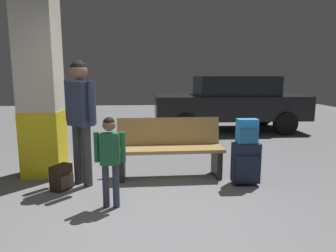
{
  "coord_description": "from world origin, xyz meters",
  "views": [
    {
      "loc": [
        -0.1,
        -2.83,
        1.54
      ],
      "look_at": [
        0.17,
        1.3,
        0.85
      ],
      "focal_mm": 32.7,
      "sensor_mm": 36.0,
      "label": 1
    }
  ],
  "objects_px": {
    "backpack_bright": "(247,131)",
    "parked_car_near": "(230,102)",
    "child": "(110,153)",
    "adult": "(80,110)",
    "backpack_dark_floor": "(62,178)",
    "suitcase": "(246,163)",
    "bench": "(170,148)",
    "structural_pillar": "(40,78)"
  },
  "relations": [
    {
      "from": "adult",
      "to": "backpack_bright",
      "type": "bearing_deg",
      "value": -4.19
    },
    {
      "from": "child",
      "to": "structural_pillar",
      "type": "bearing_deg",
      "value": 131.82
    },
    {
      "from": "backpack_bright",
      "to": "parked_car_near",
      "type": "height_order",
      "value": "parked_car_near"
    },
    {
      "from": "backpack_bright",
      "to": "backpack_dark_floor",
      "type": "distance_m",
      "value": 2.62
    },
    {
      "from": "structural_pillar",
      "to": "adult",
      "type": "bearing_deg",
      "value": -36.84
    },
    {
      "from": "backpack_bright",
      "to": "parked_car_near",
      "type": "distance_m",
      "value": 4.44
    },
    {
      "from": "child",
      "to": "suitcase",
      "type": "bearing_deg",
      "value": 19.21
    },
    {
      "from": "structural_pillar",
      "to": "backpack_bright",
      "type": "xyz_separation_m",
      "value": [
        2.98,
        -0.68,
        -0.73
      ]
    },
    {
      "from": "child",
      "to": "adult",
      "type": "distance_m",
      "value": 1.02
    },
    {
      "from": "suitcase",
      "to": "child",
      "type": "distance_m",
      "value": 1.94
    },
    {
      "from": "structural_pillar",
      "to": "bench",
      "type": "relative_size",
      "value": 1.88
    },
    {
      "from": "child",
      "to": "backpack_dark_floor",
      "type": "xyz_separation_m",
      "value": [
        -0.74,
        0.62,
        -0.5
      ]
    },
    {
      "from": "structural_pillar",
      "to": "backpack_bright",
      "type": "distance_m",
      "value": 3.15
    },
    {
      "from": "suitcase",
      "to": "parked_car_near",
      "type": "relative_size",
      "value": 0.15
    },
    {
      "from": "parked_car_near",
      "to": "suitcase",
      "type": "bearing_deg",
      "value": -102.03
    },
    {
      "from": "backpack_dark_floor",
      "to": "structural_pillar",
      "type": "bearing_deg",
      "value": 122.06
    },
    {
      "from": "suitcase",
      "to": "backpack_dark_floor",
      "type": "distance_m",
      "value": 2.55
    },
    {
      "from": "suitcase",
      "to": "adult",
      "type": "relative_size",
      "value": 0.35
    },
    {
      "from": "structural_pillar",
      "to": "child",
      "type": "height_order",
      "value": "structural_pillar"
    },
    {
      "from": "structural_pillar",
      "to": "backpack_bright",
      "type": "bearing_deg",
      "value": -12.9
    },
    {
      "from": "backpack_bright",
      "to": "bench",
      "type": "bearing_deg",
      "value": 156.17
    },
    {
      "from": "adult",
      "to": "backpack_dark_floor",
      "type": "bearing_deg",
      "value": -143.99
    },
    {
      "from": "structural_pillar",
      "to": "child",
      "type": "distance_m",
      "value": 1.95
    },
    {
      "from": "structural_pillar",
      "to": "bench",
      "type": "bearing_deg",
      "value": -6.54
    },
    {
      "from": "bench",
      "to": "parked_car_near",
      "type": "relative_size",
      "value": 0.39
    },
    {
      "from": "backpack_bright",
      "to": "child",
      "type": "xyz_separation_m",
      "value": [
        -1.81,
        -0.63,
        -0.11
      ]
    },
    {
      "from": "structural_pillar",
      "to": "parked_car_near",
      "type": "distance_m",
      "value": 5.4
    },
    {
      "from": "bench",
      "to": "backpack_dark_floor",
      "type": "xyz_separation_m",
      "value": [
        -1.5,
        -0.47,
        -0.28
      ]
    },
    {
      "from": "child",
      "to": "parked_car_near",
      "type": "distance_m",
      "value": 5.67
    },
    {
      "from": "backpack_bright",
      "to": "child",
      "type": "relative_size",
      "value": 0.32
    },
    {
      "from": "backpack_dark_floor",
      "to": "bench",
      "type": "bearing_deg",
      "value": 17.55
    },
    {
      "from": "structural_pillar",
      "to": "suitcase",
      "type": "xyz_separation_m",
      "value": [
        2.98,
        -0.68,
        -1.18
      ]
    },
    {
      "from": "backpack_bright",
      "to": "parked_car_near",
      "type": "relative_size",
      "value": 0.08
    },
    {
      "from": "adult",
      "to": "backpack_dark_floor",
      "type": "distance_m",
      "value": 0.96
    },
    {
      "from": "adult",
      "to": "backpack_dark_floor",
      "type": "xyz_separation_m",
      "value": [
        -0.25,
        -0.18,
        -0.91
      ]
    },
    {
      "from": "backpack_bright",
      "to": "backpack_dark_floor",
      "type": "height_order",
      "value": "backpack_bright"
    },
    {
      "from": "bench",
      "to": "backpack_dark_floor",
      "type": "bearing_deg",
      "value": -162.45
    },
    {
      "from": "suitcase",
      "to": "child",
      "type": "bearing_deg",
      "value": -160.79
    },
    {
      "from": "bench",
      "to": "suitcase",
      "type": "xyz_separation_m",
      "value": [
        1.04,
        -0.46,
        -0.12
      ]
    },
    {
      "from": "bench",
      "to": "backpack_bright",
      "type": "relative_size",
      "value": 4.75
    },
    {
      "from": "child",
      "to": "adult",
      "type": "height_order",
      "value": "adult"
    },
    {
      "from": "suitcase",
      "to": "backpack_bright",
      "type": "relative_size",
      "value": 1.78
    }
  ]
}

